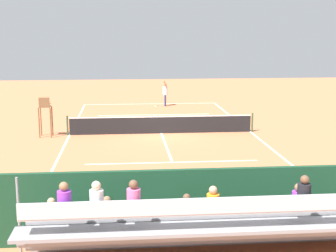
{
  "coord_description": "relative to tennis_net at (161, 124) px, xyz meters",
  "views": [
    {
      "loc": [
        2.06,
        26.46,
        5.64
      ],
      "look_at": [
        0.0,
        4.0,
        1.2
      ],
      "focal_mm": 52.61,
      "sensor_mm": 36.0,
      "label": 1
    }
  ],
  "objects": [
    {
      "name": "bleacher_stand",
      "position": [
        0.18,
        15.38,
        0.47
      ],
      "size": [
        9.06,
        2.4,
        2.48
      ],
      "color": "gray",
      "rests_on": "ground"
    },
    {
      "name": "court_line_markings",
      "position": [
        0.0,
        -0.04,
        -0.5
      ],
      "size": [
        10.1,
        22.2,
        0.01
      ],
      "color": "white",
      "rests_on": "ground"
    },
    {
      "name": "tennis_racket",
      "position": [
        -0.35,
        -9.65,
        -0.49
      ],
      "size": [
        0.4,
        0.58,
        0.03
      ],
      "color": "black",
      "rests_on": "ground"
    },
    {
      "name": "umpire_chair",
      "position": [
        6.2,
        0.31,
        0.81
      ],
      "size": [
        0.67,
        0.67,
        2.14
      ],
      "color": "brown",
      "rests_on": "ground"
    },
    {
      "name": "tennis_net",
      "position": [
        0.0,
        0.0,
        0.0
      ],
      "size": [
        10.3,
        0.1,
        1.07
      ],
      "color": "black",
      "rests_on": "ground"
    },
    {
      "name": "tennis_ball_near",
      "position": [
        -3.33,
        -8.18,
        -0.47
      ],
      "size": [
        0.07,
        0.07,
        0.07
      ],
      "primitive_type": "sphere",
      "color": "#CCDB33",
      "rests_on": "ground"
    },
    {
      "name": "backdrop_wall",
      "position": [
        0.0,
        14.0,
        0.5
      ],
      "size": [
        18.0,
        0.16,
        2.0
      ],
      "primitive_type": "cube",
      "color": "#194228",
      "rests_on": "ground"
    },
    {
      "name": "courtside_bench",
      "position": [
        -3.44,
        13.27,
        0.06
      ],
      "size": [
        1.8,
        0.4,
        0.93
      ],
      "color": "#33383D",
      "rests_on": "ground"
    },
    {
      "name": "tennis_player",
      "position": [
        -1.06,
        -9.85,
        0.51
      ],
      "size": [
        0.38,
        0.54,
        1.93
      ],
      "color": "navy",
      "rests_on": "ground"
    },
    {
      "name": "tennis_ball_far",
      "position": [
        0.3,
        -8.25,
        -0.47
      ],
      "size": [
        0.07,
        0.07,
        0.07
      ],
      "primitive_type": "sphere",
      "color": "#CCDB33",
      "rests_on": "ground"
    },
    {
      "name": "equipment_bag",
      "position": [
        -1.37,
        13.4,
        -0.32
      ],
      "size": [
        0.9,
        0.36,
        0.36
      ],
      "primitive_type": "cube",
      "color": "black",
      "rests_on": "ground"
    },
    {
      "name": "ground_plane",
      "position": [
        0.0,
        0.0,
        -0.5
      ],
      "size": [
        60.0,
        60.0,
        0.0
      ],
      "primitive_type": "plane",
      "color": "#CC7047"
    }
  ]
}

